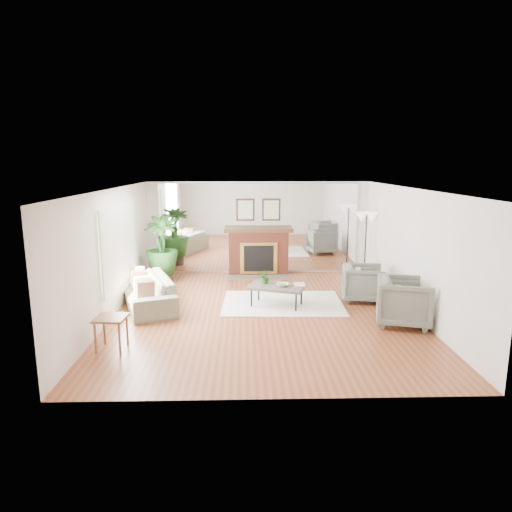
{
  "coord_description": "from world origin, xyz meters",
  "views": [
    {
      "loc": [
        -0.4,
        -8.89,
        2.99
      ],
      "look_at": [
        -0.14,
        0.6,
        1.05
      ],
      "focal_mm": 32.0,
      "sensor_mm": 36.0,
      "label": 1
    }
  ],
  "objects_px": {
    "coffee_table": "(277,287)",
    "sofa": "(147,291)",
    "fireplace": "(259,250)",
    "potted_ficus": "(162,248)",
    "armchair_front": "(404,302)",
    "armchair_back": "(363,283)",
    "side_table": "(111,322)",
    "floor_lamp": "(367,223)"
  },
  "relations": [
    {
      "from": "fireplace",
      "to": "potted_ficus",
      "type": "relative_size",
      "value": 1.19
    },
    {
      "from": "armchair_front",
      "to": "floor_lamp",
      "type": "distance_m",
      "value": 3.41
    },
    {
      "from": "armchair_back",
      "to": "fireplace",
      "type": "bearing_deg",
      "value": 51.16
    },
    {
      "from": "floor_lamp",
      "to": "fireplace",
      "type": "bearing_deg",
      "value": 163.45
    },
    {
      "from": "armchair_front",
      "to": "floor_lamp",
      "type": "xyz_separation_m",
      "value": [
        0.1,
        3.24,
        1.07
      ]
    },
    {
      "from": "sofa",
      "to": "potted_ficus",
      "type": "xyz_separation_m",
      "value": [
        -0.0,
        1.88,
        0.6
      ]
    },
    {
      "from": "sofa",
      "to": "armchair_back",
      "type": "relative_size",
      "value": 2.56
    },
    {
      "from": "armchair_back",
      "to": "potted_ficus",
      "type": "height_order",
      "value": "potted_ficus"
    },
    {
      "from": "armchair_back",
      "to": "potted_ficus",
      "type": "bearing_deg",
      "value": 80.72
    },
    {
      "from": "fireplace",
      "to": "floor_lamp",
      "type": "bearing_deg",
      "value": -16.55
    },
    {
      "from": "sofa",
      "to": "potted_ficus",
      "type": "bearing_deg",
      "value": 159.4
    },
    {
      "from": "sofa",
      "to": "coffee_table",
      "type": "bearing_deg",
      "value": 67.18
    },
    {
      "from": "armchair_front",
      "to": "floor_lamp",
      "type": "relative_size",
      "value": 0.55
    },
    {
      "from": "coffee_table",
      "to": "sofa",
      "type": "bearing_deg",
      "value": 177.82
    },
    {
      "from": "coffee_table",
      "to": "armchair_back",
      "type": "bearing_deg",
      "value": 11.65
    },
    {
      "from": "sofa",
      "to": "side_table",
      "type": "bearing_deg",
      "value": -23.39
    },
    {
      "from": "fireplace",
      "to": "potted_ficus",
      "type": "bearing_deg",
      "value": -159.61
    },
    {
      "from": "fireplace",
      "to": "armchair_back",
      "type": "bearing_deg",
      "value": -48.29
    },
    {
      "from": "armchair_front",
      "to": "potted_ficus",
      "type": "height_order",
      "value": "potted_ficus"
    },
    {
      "from": "armchair_front",
      "to": "floor_lamp",
      "type": "bearing_deg",
      "value": 13.77
    },
    {
      "from": "fireplace",
      "to": "sofa",
      "type": "bearing_deg",
      "value": -131.26
    },
    {
      "from": "side_table",
      "to": "potted_ficus",
      "type": "bearing_deg",
      "value": 88.51
    },
    {
      "from": "potted_ficus",
      "to": "armchair_back",
      "type": "bearing_deg",
      "value": -18.73
    },
    {
      "from": "sofa",
      "to": "potted_ficus",
      "type": "distance_m",
      "value": 1.97
    },
    {
      "from": "fireplace",
      "to": "armchair_front",
      "type": "height_order",
      "value": "fireplace"
    },
    {
      "from": "fireplace",
      "to": "coffee_table",
      "type": "height_order",
      "value": "fireplace"
    },
    {
      "from": "coffee_table",
      "to": "side_table",
      "type": "height_order",
      "value": "side_table"
    },
    {
      "from": "side_table",
      "to": "coffee_table",
      "type": "bearing_deg",
      "value": 37.44
    },
    {
      "from": "armchair_front",
      "to": "fireplace",
      "type": "bearing_deg",
      "value": 48.32
    },
    {
      "from": "side_table",
      "to": "floor_lamp",
      "type": "distance_m",
      "value": 6.86
    },
    {
      "from": "floor_lamp",
      "to": "potted_ficus",
      "type": "bearing_deg",
      "value": -178.79
    },
    {
      "from": "fireplace",
      "to": "sofa",
      "type": "relative_size",
      "value": 0.92
    },
    {
      "from": "coffee_table",
      "to": "armchair_back",
      "type": "distance_m",
      "value": 1.98
    },
    {
      "from": "coffee_table",
      "to": "potted_ficus",
      "type": "bearing_deg",
      "value": 144.06
    },
    {
      "from": "sofa",
      "to": "armchair_back",
      "type": "height_order",
      "value": "armchair_back"
    },
    {
      "from": "armchair_front",
      "to": "armchair_back",
      "type": "bearing_deg",
      "value": 29.19
    },
    {
      "from": "coffee_table",
      "to": "potted_ficus",
      "type": "distance_m",
      "value": 3.42
    },
    {
      "from": "fireplace",
      "to": "armchair_back",
      "type": "xyz_separation_m",
      "value": [
        2.23,
        -2.5,
        -0.26
      ]
    },
    {
      "from": "sofa",
      "to": "side_table",
      "type": "height_order",
      "value": "sofa"
    },
    {
      "from": "coffee_table",
      "to": "sofa",
      "type": "distance_m",
      "value": 2.74
    },
    {
      "from": "fireplace",
      "to": "potted_ficus",
      "type": "xyz_separation_m",
      "value": [
        -2.45,
        -0.91,
        0.26
      ]
    },
    {
      "from": "fireplace",
      "to": "armchair_front",
      "type": "bearing_deg",
      "value": -57.23
    }
  ]
}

